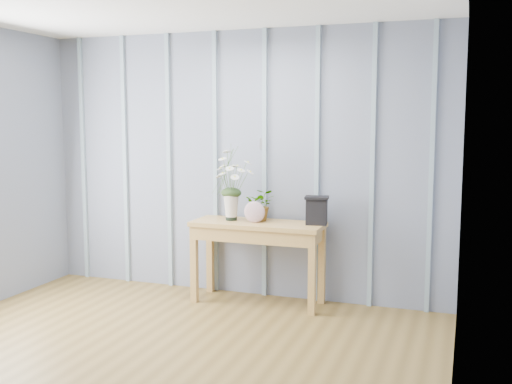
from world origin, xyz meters
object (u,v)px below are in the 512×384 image
at_px(daisy_vase, 231,176).
at_px(felt_disc_vessel, 254,212).
at_px(carved_box, 317,210).
at_px(sideboard, 258,234).

height_order(daisy_vase, felt_disc_vessel, daisy_vase).
relative_size(daisy_vase, carved_box, 2.62).
bearing_deg(sideboard, carved_box, 6.35).
relative_size(sideboard, daisy_vase, 1.83).
xyz_separation_m(daisy_vase, felt_disc_vessel, (0.25, -0.05, -0.32)).
distance_m(sideboard, daisy_vase, 0.59).
xyz_separation_m(felt_disc_vessel, carved_box, (0.55, 0.10, 0.03)).
relative_size(daisy_vase, felt_disc_vessel, 3.38).
bearing_deg(carved_box, sideboard, -173.65).
xyz_separation_m(sideboard, felt_disc_vessel, (-0.02, -0.04, 0.21)).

